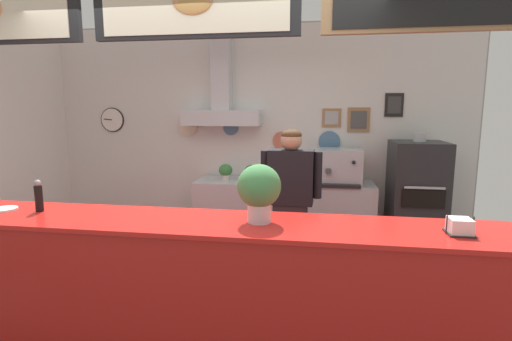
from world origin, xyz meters
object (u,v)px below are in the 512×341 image
Objects in this scene: basil_vase at (259,190)px; napkin_holder at (460,227)px; pizza_oven at (416,202)px; shop_worker at (290,207)px; espresso_machine at (337,167)px; pepper_grinder at (39,196)px; potted_thyme at (226,171)px; potted_sage at (251,172)px; condiment_plate at (4,209)px.

basil_vase is 2.45× the size of napkin_holder.
pizza_oven is at bearing 56.00° from basil_vase.
pizza_oven is 1.76m from shop_worker.
espresso_machine is 3.25m from pepper_grinder.
potted_sage is at bearing 2.54° from potted_thyme.
basil_vase reaches higher than napkin_holder.
espresso_machine is at bearing 172.96° from pizza_oven.
napkin_holder is at bearing -97.73° from pizza_oven.
potted_thyme is 0.55× the size of basil_vase.
espresso_machine is at bearing 43.23° from condiment_plate.
pizza_oven reaches higher than potted_sage.
condiment_plate is at bearing 179.65° from basil_vase.
espresso_machine is 2.51m from napkin_holder.
basil_vase reaches higher than potted_thyme.
pepper_grinder reaches higher than napkin_holder.
basil_vase is (-1.53, -2.27, 0.57)m from pizza_oven.
pizza_oven is 2.34m from potted_thyme.
condiment_plate is (-3.43, -2.25, 0.36)m from pizza_oven.
condiment_plate is at bearing -179.07° from pepper_grinder.
potted_sage is 2.45m from basil_vase.
shop_worker is at bearing 84.18° from basil_vase.
napkin_holder is at bearing -50.56° from potted_thyme.
napkin_holder is at bearing -55.59° from potted_sage.
pizza_oven is at bearing -3.54° from potted_sage.
condiment_plate is at bearing -121.13° from potted_sage.
pepper_grinder is 0.31m from condiment_plate.
potted_sage is 2.78m from condiment_plate.
shop_worker is 2.13m from pepper_grinder.
shop_worker is 8.91× the size of condiment_plate.
condiment_plate is (-2.03, -1.21, 0.21)m from shop_worker.
espresso_machine is at bearing 46.67° from pepper_grinder.
basil_vase reaches higher than condiment_plate.
pizza_oven is 2.79m from basil_vase.
espresso_machine is at bearing -110.55° from shop_worker.
shop_worker is at bearing -112.95° from espresso_machine.
napkin_holder is at bearing -1.35° from condiment_plate.
basil_vase is at bearing -124.00° from pizza_oven.
espresso_machine reaches higher than pepper_grinder.
basil_vase is (-0.62, -2.38, 0.19)m from espresso_machine.
potted_thyme is at bearing 129.44° from napkin_holder.
pizza_oven is at bearing 82.27° from napkin_holder.
basil_vase is 2.11× the size of condiment_plate.
shop_worker is at bearing -51.68° from potted_thyme.
basil_vase is at bearing -0.35° from condiment_plate.
espresso_machine reaches higher than condiment_plate.
basil_vase reaches higher than espresso_machine.
potted_thyme is 1.17× the size of condiment_plate.
napkin_holder is (1.09, -1.28, 0.25)m from shop_worker.
espresso_machine is 3.46m from condiment_plate.
shop_worker reaches higher than espresso_machine.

